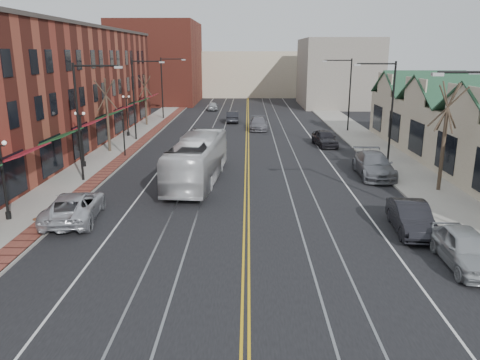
{
  "coord_description": "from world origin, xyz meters",
  "views": [
    {
      "loc": [
        0.06,
        -15.48,
        8.8
      ],
      "look_at": [
        -0.37,
        9.37,
        2.0
      ],
      "focal_mm": 35.0,
      "sensor_mm": 36.0,
      "label": 1
    }
  ],
  "objects_px": {
    "parked_car_d": "(325,138)",
    "parked_car_b": "(411,218)",
    "transit_bus": "(198,160)",
    "parked_car_a": "(466,248)",
    "parked_car_c": "(374,165)",
    "parked_suv": "(74,206)"
  },
  "relations": [
    {
      "from": "parked_car_a",
      "to": "parked_car_c",
      "type": "relative_size",
      "value": 0.79
    },
    {
      "from": "parked_suv",
      "to": "parked_car_b",
      "type": "xyz_separation_m",
      "value": [
        17.59,
        -1.43,
        -0.01
      ]
    },
    {
      "from": "parked_car_b",
      "to": "parked_car_d",
      "type": "relative_size",
      "value": 1.02
    },
    {
      "from": "parked_car_b",
      "to": "parked_car_c",
      "type": "xyz_separation_m",
      "value": [
        0.98,
        11.06,
        0.09
      ]
    },
    {
      "from": "transit_bus",
      "to": "parked_car_c",
      "type": "bearing_deg",
      "value": -167.7
    },
    {
      "from": "parked_car_a",
      "to": "parked_suv",
      "type": "bearing_deg",
      "value": 165.61
    },
    {
      "from": "parked_suv",
      "to": "parked_car_a",
      "type": "xyz_separation_m",
      "value": [
        18.6,
        -5.31,
        0.02
      ]
    },
    {
      "from": "parked_car_a",
      "to": "parked_car_d",
      "type": "xyz_separation_m",
      "value": [
        -1.8,
        26.39,
        -0.02
      ]
    },
    {
      "from": "transit_bus",
      "to": "parked_car_b",
      "type": "bearing_deg",
      "value": 146.03
    },
    {
      "from": "parked_car_d",
      "to": "parked_car_c",
      "type": "bearing_deg",
      "value": -87.27
    },
    {
      "from": "parked_car_a",
      "to": "parked_car_c",
      "type": "bearing_deg",
      "value": 91.66
    },
    {
      "from": "parked_car_d",
      "to": "parked_car_b",
      "type": "bearing_deg",
      "value": -94.03
    },
    {
      "from": "parked_car_a",
      "to": "transit_bus",
      "type": "bearing_deg",
      "value": 135.55
    },
    {
      "from": "transit_bus",
      "to": "parked_suv",
      "type": "xyz_separation_m",
      "value": [
        -5.86,
        -7.88,
        -0.82
      ]
    },
    {
      "from": "transit_bus",
      "to": "parked_car_b",
      "type": "relative_size",
      "value": 2.47
    },
    {
      "from": "parked_suv",
      "to": "parked_car_c",
      "type": "height_order",
      "value": "parked_car_c"
    },
    {
      "from": "transit_bus",
      "to": "parked_car_c",
      "type": "height_order",
      "value": "transit_bus"
    },
    {
      "from": "parked_suv",
      "to": "transit_bus",
      "type": "bearing_deg",
      "value": -132.86
    },
    {
      "from": "transit_bus",
      "to": "parked_car_d",
      "type": "distance_m",
      "value": 17.16
    },
    {
      "from": "transit_bus",
      "to": "parked_suv",
      "type": "height_order",
      "value": "transit_bus"
    },
    {
      "from": "parked_car_a",
      "to": "parked_car_b",
      "type": "distance_m",
      "value": 4.0
    },
    {
      "from": "transit_bus",
      "to": "parked_car_b",
      "type": "distance_m",
      "value": 15.0
    }
  ]
}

